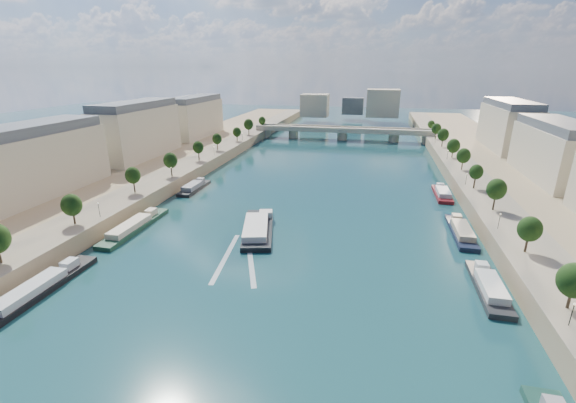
% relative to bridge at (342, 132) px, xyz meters
% --- Properties ---
extents(ground, '(700.00, 700.00, 0.00)m').
position_rel_bridge_xyz_m(ground, '(0.00, -132.79, -5.08)').
color(ground, '#0B2932').
rests_on(ground, ground).
extents(quay_left, '(44.00, 520.00, 5.00)m').
position_rel_bridge_xyz_m(quay_left, '(-72.00, -132.79, -2.58)').
color(quay_left, '#9E8460').
rests_on(quay_left, ground).
extents(quay_right, '(44.00, 520.00, 5.00)m').
position_rel_bridge_xyz_m(quay_right, '(72.00, -132.79, -2.58)').
color(quay_right, '#9E8460').
rests_on(quay_right, ground).
extents(pave_left, '(14.00, 520.00, 0.10)m').
position_rel_bridge_xyz_m(pave_left, '(-57.00, -132.79, -0.03)').
color(pave_left, gray).
rests_on(pave_left, quay_left).
extents(pave_right, '(14.00, 520.00, 0.10)m').
position_rel_bridge_xyz_m(pave_right, '(57.00, -132.79, -0.03)').
color(pave_right, gray).
rests_on(pave_right, quay_right).
extents(trees_left, '(4.80, 268.80, 8.26)m').
position_rel_bridge_xyz_m(trees_left, '(-55.00, -130.79, 5.39)').
color(trees_left, '#382B1E').
rests_on(trees_left, ground).
extents(trees_right, '(4.80, 268.80, 8.26)m').
position_rel_bridge_xyz_m(trees_right, '(55.00, -122.79, 5.39)').
color(trees_right, '#382B1E').
rests_on(trees_right, ground).
extents(lamps_left, '(0.36, 200.36, 4.28)m').
position_rel_bridge_xyz_m(lamps_left, '(-52.50, -142.79, 2.70)').
color(lamps_left, black).
rests_on(lamps_left, ground).
extents(lamps_right, '(0.36, 200.36, 4.28)m').
position_rel_bridge_xyz_m(lamps_right, '(52.50, -127.79, 2.70)').
color(lamps_right, black).
rests_on(lamps_right, ground).
extents(buildings_left, '(16.00, 226.00, 23.20)m').
position_rel_bridge_xyz_m(buildings_left, '(-85.00, -120.79, 11.37)').
color(buildings_left, '#BDB391').
rests_on(buildings_left, ground).
extents(skyline, '(79.00, 42.00, 22.00)m').
position_rel_bridge_xyz_m(skyline, '(3.19, 86.74, 9.57)').
color(skyline, '#BDB391').
rests_on(skyline, ground).
extents(bridge, '(112.00, 12.00, 8.15)m').
position_rel_bridge_xyz_m(bridge, '(0.00, 0.00, 0.00)').
color(bridge, '#C1B79E').
rests_on(bridge, ground).
extents(tour_barge, '(14.22, 28.41, 3.75)m').
position_rel_bridge_xyz_m(tour_barge, '(-10.48, -151.91, -4.06)').
color(tour_barge, black).
rests_on(tour_barge, ground).
extents(wake, '(13.83, 25.95, 0.04)m').
position_rel_bridge_xyz_m(wake, '(-10.48, -168.53, -5.06)').
color(wake, silver).
rests_on(wake, ground).
extents(moored_barges_left, '(5.00, 161.76, 3.60)m').
position_rel_bridge_xyz_m(moored_barges_left, '(-45.50, -192.89, -4.24)').
color(moored_barges_left, '#192037').
rests_on(moored_barges_left, ground).
extents(moored_barges_right, '(5.00, 123.65, 3.60)m').
position_rel_bridge_xyz_m(moored_barges_right, '(45.50, -157.85, -4.24)').
color(moored_barges_right, '#1C473A').
rests_on(moored_barges_right, ground).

